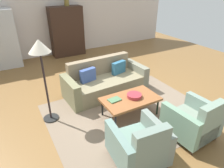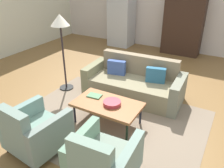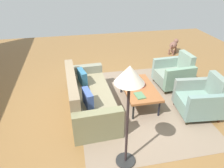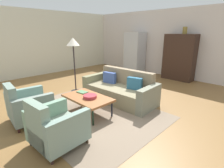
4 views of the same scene
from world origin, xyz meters
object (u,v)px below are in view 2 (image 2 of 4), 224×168
(book_stack, at_px, (94,96))
(floor_lamp, at_px, (61,27))
(refrigerator, at_px, (122,19))
(coffee_table, at_px, (107,105))
(armchair_right, at_px, (102,163))
(armchair_left, at_px, (34,133))
(cabinet, at_px, (183,26))
(fruit_bowl, at_px, (112,103))
(couch, at_px, (135,84))

(book_stack, height_order, floor_lamp, floor_lamp)
(book_stack, relative_size, refrigerator, 0.15)
(coffee_table, xyz_separation_m, armchair_right, (0.60, -1.17, -0.04))
(armchair_left, bearing_deg, cabinet, 87.93)
(fruit_bowl, distance_m, book_stack, 0.44)
(refrigerator, bearing_deg, coffee_table, -65.56)
(cabinet, bearing_deg, armchair_left, -97.56)
(armchair_left, bearing_deg, couch, 81.13)
(couch, distance_m, book_stack, 1.15)
(book_stack, bearing_deg, armchair_left, -102.17)
(couch, relative_size, book_stack, 7.85)
(refrigerator, bearing_deg, cabinet, 2.79)
(coffee_table, bearing_deg, couch, 90.19)
(cabinet, distance_m, floor_lamp, 4.20)
(couch, height_order, armchair_left, armchair_left)
(armchair_right, xyz_separation_m, floor_lamp, (-2.15, 1.87, 1.10))
(armchair_right, bearing_deg, coffee_table, 114.08)
(couch, bearing_deg, armchair_left, 73.01)
(coffee_table, height_order, armchair_left, armchair_left)
(coffee_table, relative_size, cabinet, 0.67)
(fruit_bowl, xyz_separation_m, book_stack, (-0.43, 0.10, -0.02))
(fruit_bowl, bearing_deg, couch, 94.83)
(coffee_table, height_order, fruit_bowl, fruit_bowl)
(couch, relative_size, armchair_right, 2.43)
(coffee_table, xyz_separation_m, armchair_left, (-0.61, -1.17, -0.04))
(cabinet, bearing_deg, coffee_table, -91.86)
(fruit_bowl, height_order, floor_lamp, floor_lamp)
(couch, xyz_separation_m, book_stack, (-0.33, -1.09, 0.14))
(armchair_left, bearing_deg, floor_lamp, 122.16)
(book_stack, relative_size, cabinet, 0.15)
(couch, bearing_deg, coffee_table, 87.57)
(refrigerator, relative_size, floor_lamp, 1.08)
(fruit_bowl, xyz_separation_m, floor_lamp, (-1.64, 0.70, 0.99))
(armchair_right, xyz_separation_m, refrigerator, (-2.60, 5.57, 0.58))
(book_stack, xyz_separation_m, floor_lamp, (-1.21, 0.61, 1.01))
(floor_lamp, bearing_deg, fruit_bowl, -23.13)
(refrigerator, distance_m, floor_lamp, 3.77)
(cabinet, bearing_deg, fruit_bowl, -90.64)
(armchair_right, relative_size, floor_lamp, 0.51)
(cabinet, height_order, refrigerator, refrigerator)
(couch, bearing_deg, cabinet, -95.22)
(armchair_left, bearing_deg, book_stack, 83.32)
(coffee_table, distance_m, book_stack, 0.35)
(fruit_bowl, bearing_deg, armchair_right, -66.48)
(refrigerator, bearing_deg, fruit_bowl, -64.53)
(cabinet, distance_m, refrigerator, 2.15)
(couch, height_order, refrigerator, refrigerator)
(armchair_right, bearing_deg, floor_lamp, 135.70)
(book_stack, bearing_deg, couch, 73.15)
(coffee_table, xyz_separation_m, cabinet, (0.15, 4.51, 0.52))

